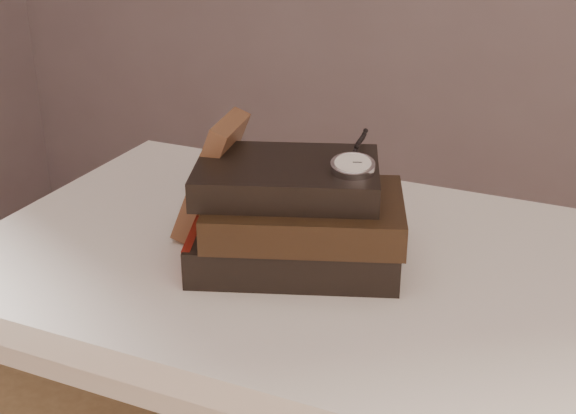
% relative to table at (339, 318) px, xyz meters
% --- Properties ---
extents(table, '(1.00, 0.60, 0.75)m').
position_rel_table_xyz_m(table, '(0.00, 0.00, 0.00)').
color(table, white).
rests_on(table, ground).
extents(book_stack, '(0.32, 0.26, 0.13)m').
position_rel_table_xyz_m(book_stack, '(-0.05, -0.03, 0.15)').
color(book_stack, black).
rests_on(book_stack, table).
extents(journal, '(0.11, 0.12, 0.17)m').
position_rel_table_xyz_m(journal, '(-0.20, 0.01, 0.18)').
color(journal, '#492B1C').
rests_on(journal, table).
extents(pocket_watch, '(0.07, 0.16, 0.02)m').
position_rel_table_xyz_m(pocket_watch, '(0.02, -0.01, 0.23)').
color(pocket_watch, silver).
rests_on(pocket_watch, book_stack).
extents(eyeglasses, '(0.15, 0.16, 0.05)m').
position_rel_table_xyz_m(eyeglasses, '(-0.17, 0.02, 0.17)').
color(eyeglasses, silver).
rests_on(eyeglasses, book_stack).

